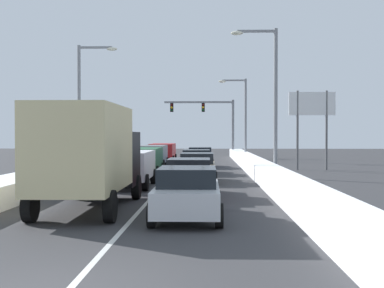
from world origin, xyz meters
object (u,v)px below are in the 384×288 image
at_px(suv_white_center_lane_second, 129,165).
at_px(suv_red_center_lane_fifth, 163,151).
at_px(sedan_tan_right_lane_third, 197,167).
at_px(street_lamp_right_mid, 242,111).
at_px(sedan_navy_right_lane_fifth, 200,157).
at_px(street_lamp_right_near, 269,89).
at_px(sedan_charcoal_right_lane_fourth, 197,162).
at_px(sedan_maroon_right_lane_second, 189,177).
at_px(suv_green_center_lane_third, 143,159).
at_px(roadside_sign_right, 312,112).
at_px(traffic_light_gantry, 211,116).
at_px(sedan_silver_right_lane_nearest, 188,193).
at_px(street_lamp_left_mid, 84,96).
at_px(box_truck_center_lane_nearest, 89,152).
at_px(suv_gray_center_lane_fourth, 152,155).

distance_m(suv_white_center_lane_second, suv_red_center_lane_fifth, 20.15).
bearing_deg(sedan_tan_right_lane_third, street_lamp_right_mid, 80.55).
relative_size(sedan_navy_right_lane_fifth, street_lamp_right_near, 0.53).
height_order(sedan_charcoal_right_lane_fourth, suv_white_center_lane_second, suv_white_center_lane_second).
height_order(sedan_maroon_right_lane_second, street_lamp_right_near, street_lamp_right_near).
xyz_separation_m(sedan_tan_right_lane_third, street_lamp_right_near, (4.05, 2.85, 4.29)).
xyz_separation_m(suv_green_center_lane_third, street_lamp_right_near, (7.30, -0.54, 4.04)).
bearing_deg(suv_white_center_lane_second, suv_green_center_lane_third, 91.23).
distance_m(sedan_navy_right_lane_fifth, suv_green_center_lane_third, 9.40).
bearing_deg(roadside_sign_right, sedan_navy_right_lane_fifth, 160.55).
bearing_deg(sedan_charcoal_right_lane_fourth, suv_red_center_lane_fifth, 105.02).
xyz_separation_m(traffic_light_gantry, roadside_sign_right, (6.84, -20.09, -0.48)).
distance_m(sedan_charcoal_right_lane_fourth, suv_green_center_lane_third, 3.90).
bearing_deg(sedan_navy_right_lane_fifth, suv_green_center_lane_third, -110.16).
height_order(sedan_silver_right_lane_nearest, street_lamp_right_mid, street_lamp_right_mid).
height_order(suv_white_center_lane_second, street_lamp_right_mid, street_lamp_right_mid).
relative_size(sedan_tan_right_lane_third, street_lamp_right_near, 0.53).
height_order(suv_green_center_lane_third, street_lamp_left_mid, street_lamp_left_mid).
bearing_deg(street_lamp_left_mid, roadside_sign_right, 7.26).
relative_size(box_truck_center_lane_nearest, traffic_light_gantry, 0.95).
distance_m(sedan_silver_right_lane_nearest, sedan_navy_right_lane_fifth, 24.06).
height_order(suv_white_center_lane_second, street_lamp_left_mid, street_lamp_left_mid).
relative_size(suv_white_center_lane_second, roadside_sign_right, 0.89).
distance_m(sedan_navy_right_lane_fifth, traffic_light_gantry, 17.77).
bearing_deg(roadside_sign_right, box_truck_center_lane_nearest, -119.37).
height_order(street_lamp_right_mid, roadside_sign_right, street_lamp_right_mid).
bearing_deg(traffic_light_gantry, suv_gray_center_lane_fourth, -103.08).
relative_size(sedan_silver_right_lane_nearest, sedan_maroon_right_lane_second, 1.00).
bearing_deg(suv_white_center_lane_second, sedan_silver_right_lane_nearest, -71.44).
distance_m(box_truck_center_lane_nearest, street_lamp_right_mid, 33.34).
bearing_deg(suv_green_center_lane_third, suv_gray_center_lane_fourth, 92.02).
height_order(suv_red_center_lane_fifth, roadside_sign_right, roadside_sign_right).
xyz_separation_m(sedan_maroon_right_lane_second, traffic_light_gantry, (1.11, 35.88, 3.73)).
height_order(sedan_tan_right_lane_third, suv_white_center_lane_second, suv_white_center_lane_second).
height_order(box_truck_center_lane_nearest, suv_white_center_lane_second, box_truck_center_lane_nearest).
relative_size(sedan_charcoal_right_lane_fourth, street_lamp_right_mid, 0.58).
xyz_separation_m(sedan_maroon_right_lane_second, suv_white_center_lane_second, (-2.93, 3.65, 0.25)).
height_order(sedan_maroon_right_lane_second, street_lamp_right_mid, street_lamp_right_mid).
xyz_separation_m(sedan_navy_right_lane_fifth, roadside_sign_right, (7.78, -2.75, 3.25)).
bearing_deg(street_lamp_right_near, box_truck_center_lane_nearest, -119.39).
bearing_deg(suv_white_center_lane_second, traffic_light_gantry, 82.85).
relative_size(sedan_tan_right_lane_third, suv_red_center_lane_fifth, 0.92).
distance_m(sedan_silver_right_lane_nearest, street_lamp_right_mid, 34.56).
height_order(sedan_tan_right_lane_third, street_lamp_right_mid, street_lamp_right_mid).
bearing_deg(sedan_navy_right_lane_fifth, box_truck_center_lane_nearest, -98.34).
distance_m(sedan_silver_right_lane_nearest, suv_green_center_lane_third, 15.58).
distance_m(suv_green_center_lane_third, traffic_light_gantry, 26.73).
distance_m(sedan_silver_right_lane_nearest, box_truck_center_lane_nearest, 3.83).
bearing_deg(street_lamp_left_mid, sedan_charcoal_right_lane_fourth, -13.16).
relative_size(sedan_maroon_right_lane_second, suv_red_center_lane_fifth, 0.92).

